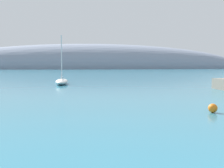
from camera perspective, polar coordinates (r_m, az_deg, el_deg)
name	(u,v)px	position (r m, az deg, el deg)	size (l,w,h in m)	color
distant_ridge	(94,69)	(227.63, -3.70, 3.20)	(267.51, 58.64, 40.84)	gray
sailboat_white_mid_mooring	(62,81)	(48.69, -10.44, 0.56)	(2.53, 7.28, 8.57)	white
mooring_buoy_orange	(213,108)	(21.11, 20.31, -4.76)	(0.66, 0.66, 0.66)	orange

